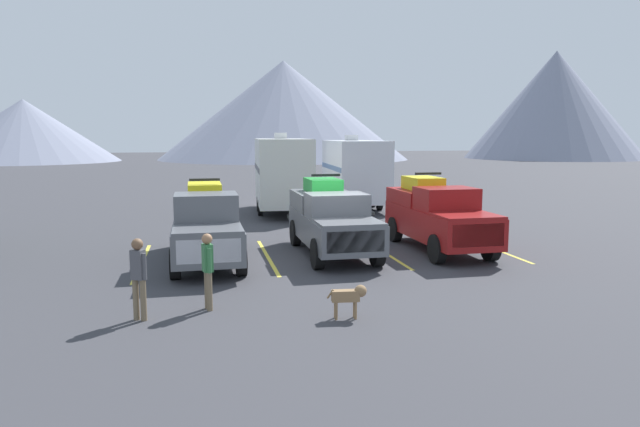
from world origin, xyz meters
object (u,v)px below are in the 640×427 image
Objects in this scene: dog at (350,296)px; pickup_truck_c at (437,215)px; pickup_truck_a at (206,224)px; pickup_truck_b at (331,218)px; camper_trailer_b at (355,170)px; person_b at (208,266)px; camper_trailer_a at (282,171)px; person_a at (139,273)px.

pickup_truck_c is at bearing 53.96° from dog.
pickup_truck_b is (3.99, 0.22, 0.02)m from pickup_truck_a.
pickup_truck_c reaches higher than dog.
camper_trailer_b is 18.19m from person_b.
person_b is at bearing -115.67° from camper_trailer_b.
pickup_truck_b is 6.42× the size of dog.
pickup_truck_a is at bearing -176.90° from pickup_truck_b.
dog is (-1.00, -16.74, -1.59)m from camper_trailer_a.
person_a is at bearing -162.38° from person_b.
camper_trailer_a is at bearing 75.83° from person_b.
pickup_truck_b is at bearing 178.91° from pickup_truck_c.
camper_trailer_b is (3.83, 10.99, 0.87)m from pickup_truck_b.
camper_trailer_a reaches higher than person_a.
pickup_truck_b is 10.15m from camper_trailer_a.
camper_trailer_a reaches higher than person_b.
pickup_truck_b reaches higher than person_a.
person_a is at bearing -108.47° from camper_trailer_a.
person_a reaches higher than person_b.
camper_trailer_a is at bearing 90.71° from pickup_truck_b.
person_a is at bearing -133.07° from pickup_truck_b.
camper_trailer_b is at bearing 55.09° from pickup_truck_a.
pickup_truck_b is 0.70× the size of camper_trailer_a.
pickup_truck_a is 7.64m from pickup_truck_c.
camper_trailer_b is (0.18, 11.06, 0.85)m from pickup_truck_c.
camper_trailer_b is at bearing 61.11° from person_a.
pickup_truck_b is at bearing -89.29° from camper_trailer_a.
camper_trailer_b is at bearing 70.77° from pickup_truck_b.
person_a is 1.01× the size of person_b.
pickup_truck_a is at bearing 75.42° from person_a.
camper_trailer_b reaches higher than person_b.
camper_trailer_b is (7.82, 11.21, 0.89)m from pickup_truck_a.
pickup_truck_c is 9.34m from person_b.
camper_trailer_a is 4.06m from camper_trailer_b.
pickup_truck_a is 13.70m from camper_trailer_b.
camper_trailer_a is (-0.12, 10.11, 0.92)m from pickup_truck_b.
pickup_truck_a is 1.06× the size of pickup_truck_c.
pickup_truck_a is 3.41× the size of person_b.
dog is at bearing -23.25° from person_b.
dog is at bearing -105.71° from camper_trailer_b.
person_b is (-3.91, -15.49, -1.10)m from camper_trailer_a.
person_a is at bearing -104.58° from pickup_truck_a.
pickup_truck_b is 0.72× the size of camper_trailer_b.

